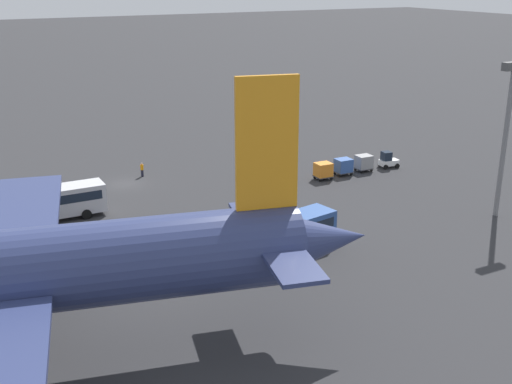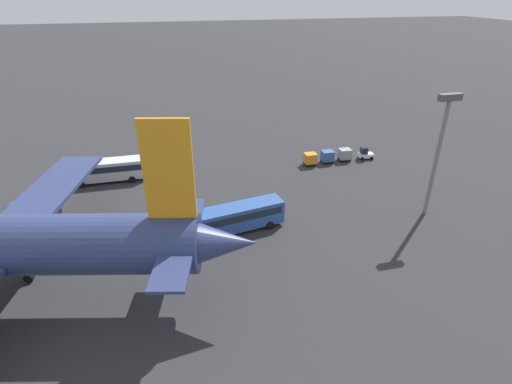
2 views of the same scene
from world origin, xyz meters
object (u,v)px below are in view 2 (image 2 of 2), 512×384
shuttle_bus_far (241,215)px  cargo_cart_blue (327,156)px  cargo_cart_grey (345,154)px  shuttle_bus_near (106,169)px  worker_person (189,146)px  baggage_tug (365,154)px  cargo_cart_orange (310,158)px

shuttle_bus_far → cargo_cart_blue: 24.77m
shuttle_bus_far → cargo_cart_grey: shuttle_bus_far is taller
shuttle_bus_near → shuttle_bus_far: shuttle_bus_near is taller
shuttle_bus_far → worker_person: shuttle_bus_far is taller
baggage_tug → cargo_cart_grey: size_ratio=1.24×
shuttle_bus_far → baggage_tug: (-25.19, -16.73, -1.01)m
shuttle_bus_far → worker_person: bearing=-92.7°
shuttle_bus_far → cargo_cart_orange: bearing=-142.9°
shuttle_bus_near → shuttle_bus_far: 24.74m
worker_person → baggage_tug: bearing=159.1°
worker_person → cargo_cart_orange: 21.98m
baggage_tug → shuttle_bus_near: bearing=6.5°
shuttle_bus_far → baggage_tug: shuttle_bus_far is taller
cargo_cart_grey → cargo_cart_orange: bearing=3.9°
shuttle_bus_near → cargo_cart_blue: 35.15m
shuttle_bus_near → worker_person: size_ratio=6.70×
worker_person → cargo_cart_orange: bearing=148.8°
cargo_cart_blue → worker_person: bearing=-26.7°
shuttle_bus_near → worker_person: shuttle_bus_near is taller
shuttle_bus_far → worker_person: (3.70, -27.77, -1.09)m
cargo_cart_blue → cargo_cart_orange: (3.17, 0.32, 0.00)m
shuttle_bus_far → cargo_cart_grey: size_ratio=5.18×
baggage_tug → cargo_cart_orange: 10.11m
shuttle_bus_far → cargo_cart_grey: (-21.44, -16.82, -0.76)m
shuttle_bus_far → cargo_cart_grey: 27.26m
shuttle_bus_near → cargo_cart_orange: (-31.95, 1.73, -0.78)m
shuttle_bus_near → cargo_cart_grey: 38.32m
baggage_tug → worker_person: (28.89, -11.04, -0.07)m
cargo_cart_orange → cargo_cart_grey: bearing=-176.1°
shuttle_bus_far → baggage_tug: size_ratio=4.16×
shuttle_bus_near → cargo_cart_grey: shuttle_bus_near is taller
shuttle_bus_near → worker_person: 16.35m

